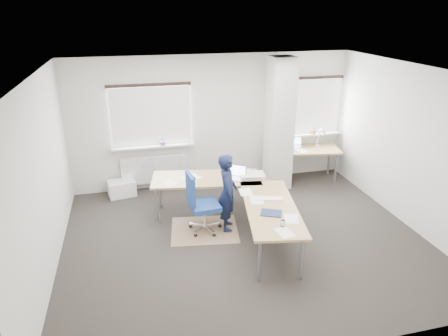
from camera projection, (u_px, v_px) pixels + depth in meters
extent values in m
plane|color=black|center=(245.00, 239.00, 6.80)|extent=(6.00, 6.00, 0.00)
cube|color=beige|center=(213.00, 121.00, 8.52)|extent=(6.00, 0.04, 2.80)
cube|color=beige|center=(318.00, 251.00, 4.02)|extent=(6.00, 0.04, 2.80)
cube|color=beige|center=(42.00, 181.00, 5.61)|extent=(0.04, 5.00, 2.80)
cube|color=beige|center=(412.00, 148.00, 6.92)|extent=(0.04, 5.00, 2.80)
cube|color=white|center=(249.00, 72.00, 5.74)|extent=(6.00, 5.00, 0.04)
cube|color=beige|center=(279.00, 125.00, 8.31)|extent=(0.50, 0.50, 2.78)
cube|color=white|center=(151.00, 116.00, 8.13)|extent=(1.60, 0.04, 1.20)
cube|color=white|center=(151.00, 117.00, 8.09)|extent=(1.60, 0.02, 1.20)
cube|color=white|center=(153.00, 146.00, 8.30)|extent=(1.70, 0.20, 0.04)
cube|color=white|center=(313.00, 107.00, 8.92)|extent=(1.20, 0.04, 1.20)
cube|color=white|center=(314.00, 107.00, 8.88)|extent=(1.20, 0.02, 1.20)
cube|color=white|center=(313.00, 134.00, 9.09)|extent=(1.30, 0.20, 0.04)
cube|color=white|center=(155.00, 169.00, 8.52)|extent=(1.40, 0.10, 0.60)
cylinder|color=#714291|center=(163.00, 143.00, 8.30)|extent=(0.12, 0.12, 0.08)
imported|color=#30712D|center=(163.00, 141.00, 8.29)|extent=(0.09, 0.06, 0.17)
cylinder|color=#9C583C|center=(313.00, 132.00, 9.05)|extent=(0.12, 0.12, 0.08)
imported|color=#30712D|center=(313.00, 130.00, 9.03)|extent=(0.09, 0.07, 0.17)
cube|color=#87664A|center=(205.00, 230.00, 7.08)|extent=(1.29, 1.14, 0.01)
cube|color=white|center=(122.00, 188.00, 8.32)|extent=(0.60, 0.47, 0.33)
cube|color=olive|center=(206.00, 179.00, 7.41)|extent=(2.11, 1.14, 0.04)
cube|color=olive|center=(271.00, 207.00, 6.36)|extent=(1.14, 2.11, 0.04)
cylinder|color=gray|center=(157.00, 205.00, 7.21)|extent=(0.05, 0.05, 0.69)
cylinder|color=gray|center=(160.00, 191.00, 7.77)|extent=(0.05, 0.05, 0.69)
cylinder|color=gray|center=(252.00, 188.00, 7.87)|extent=(0.05, 0.05, 0.69)
cylinder|color=gray|center=(260.00, 261.00, 5.64)|extent=(0.05, 0.05, 0.69)
cylinder|color=gray|center=(301.00, 259.00, 5.68)|extent=(0.05, 0.05, 0.69)
cylinder|color=gray|center=(278.00, 202.00, 7.34)|extent=(0.05, 0.05, 0.69)
cube|color=#B7B7BC|center=(236.00, 178.00, 7.36)|extent=(0.40, 0.38, 0.01)
cube|color=#B7B7BC|center=(238.00, 170.00, 7.42)|extent=(0.30, 0.22, 0.22)
cube|color=silver|center=(238.00, 170.00, 7.42)|extent=(0.25, 0.19, 0.19)
cube|color=white|center=(269.00, 199.00, 6.58)|extent=(0.46, 0.26, 0.02)
cube|color=#16223C|center=(271.00, 213.00, 6.13)|extent=(0.39, 0.35, 0.01)
cube|color=beige|center=(252.00, 176.00, 7.41)|extent=(0.49, 0.38, 0.07)
imported|color=white|center=(254.00, 190.00, 6.82)|extent=(0.09, 0.09, 0.07)
cylinder|color=silver|center=(283.00, 223.00, 5.75)|extent=(0.07, 0.07, 0.10)
cube|color=olive|center=(308.00, 149.00, 8.92)|extent=(1.50, 0.93, 0.04)
cylinder|color=gray|center=(282.00, 169.00, 8.79)|extent=(0.05, 0.05, 0.69)
cylinder|color=gray|center=(336.00, 168.00, 8.86)|extent=(0.05, 0.05, 0.69)
cylinder|color=gray|center=(278.00, 161.00, 9.25)|extent=(0.05, 0.05, 0.69)
cylinder|color=gray|center=(329.00, 160.00, 9.32)|extent=(0.05, 0.05, 0.69)
cube|color=#B7B7BC|center=(296.00, 147.00, 9.02)|extent=(0.35, 0.26, 0.01)
cube|color=#B7B7BC|center=(295.00, 140.00, 9.08)|extent=(0.33, 0.07, 0.22)
cube|color=silver|center=(295.00, 140.00, 9.08)|extent=(0.29, 0.05, 0.19)
cylinder|color=white|center=(318.00, 146.00, 9.07)|extent=(0.10, 0.10, 0.02)
cylinder|color=white|center=(318.00, 138.00, 9.00)|extent=(0.02, 0.16, 0.38)
cylinder|color=white|center=(322.00, 130.00, 8.81)|extent=(0.02, 0.29, 0.13)
cone|color=white|center=(325.00, 132.00, 8.69)|extent=(0.14, 0.16, 0.17)
cube|color=navy|center=(205.00, 206.00, 6.89)|extent=(0.53, 0.53, 0.08)
cube|color=navy|center=(190.00, 189.00, 6.68)|extent=(0.10, 0.42, 0.53)
cylinder|color=silver|center=(205.00, 216.00, 6.97)|extent=(0.06, 0.06, 0.36)
cylinder|color=black|center=(220.00, 226.00, 7.14)|extent=(0.07, 0.04, 0.06)
cylinder|color=black|center=(205.00, 221.00, 7.31)|extent=(0.04, 0.07, 0.06)
cylinder|color=black|center=(191.00, 226.00, 7.13)|extent=(0.07, 0.06, 0.06)
cylinder|color=black|center=(196.00, 235.00, 6.85)|extent=(0.07, 0.07, 0.06)
cylinder|color=black|center=(214.00, 235.00, 6.86)|extent=(0.05, 0.07, 0.06)
imported|color=black|center=(227.00, 192.00, 6.89)|extent=(0.43, 0.57, 1.40)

